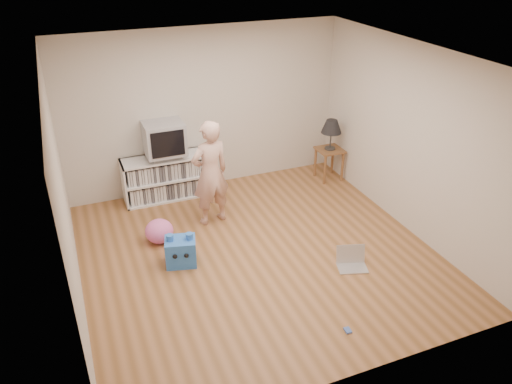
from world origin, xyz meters
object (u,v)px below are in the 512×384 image
Objects in this scene: person at (210,173)px; laptop at (351,261)px; dvd_deck at (166,155)px; crt_tv at (164,138)px; table_lamp at (332,127)px; media_unit at (167,177)px; plush_blue at (181,251)px; side_table at (329,156)px; plush_pink at (159,231)px.

person reaches higher than laptop.
person is (0.42, -0.98, 0.05)m from dvd_deck.
laptop is at bearing -57.23° from crt_tv.
crt_tv reaches higher than table_lamp.
dvd_deck is 2.75m from table_lamp.
table_lamp is at bearing -8.08° from media_unit.
plush_blue is at bearing -98.38° from crt_tv.
dvd_deck is 0.29× the size of person.
dvd_deck is at bearing 172.25° from table_lamp.
plush_blue is (-2.99, -1.48, -0.23)m from side_table.
laptop is 2.62m from plush_pink.
table_lamp is at bearing -7.68° from crt_tv.
media_unit is 2.72× the size of table_lamp.
plush_blue is 0.63m from plush_pink.
plush_blue is (-0.69, -0.87, -0.59)m from person.
laptop is (1.75, -2.73, -0.28)m from media_unit.
plush_pink is (-3.14, -0.86, -0.25)m from side_table.
media_unit is 1.89m from plush_blue.
side_table is 0.53m from table_lamp.
plush_pink is at bearing 162.82° from laptop.
side_table is at bearing -7.75° from dvd_deck.
laptop is at bearing -57.42° from media_unit.
dvd_deck reaches higher than plush_pink.
person is 4.04× the size of plush_pink.
side_table is (2.72, -0.37, -0.32)m from dvd_deck.
media_unit is at bearing -78.72° from person.
table_lamp reaches higher than laptop.
crt_tv is 1.36× the size of laptop.
laptop is (-0.97, -2.35, -0.35)m from side_table.
side_table is 1.24× the size of laptop.
plush_blue is at bearing 39.68° from person.
plush_blue is at bearing 173.99° from laptop.
crt_tv is (0.00, -0.02, 0.67)m from media_unit.
side_table is at bearing -8.08° from media_unit.
media_unit is 2.55× the size of side_table.
media_unit is 2.33× the size of crt_tv.
side_table reaches higher than plush_pink.
table_lamp is at bearing 15.39° from plush_pink.
person reaches higher than plush_blue.
dvd_deck reaches higher than plush_blue.
dvd_deck is at bearing 90.00° from crt_tv.
person is at bearing 16.64° from plush_pink.
media_unit reaches higher than side_table.
dvd_deck is 1.07m from person.
table_lamp is (2.72, -0.37, 0.21)m from dvd_deck.
plush_pink is (-3.14, -0.86, -0.78)m from table_lamp.
plush_pink is (-0.42, -1.23, -0.85)m from crt_tv.
table_lamp reaches higher than plush_pink.
media_unit is 1.17m from person.
table_lamp reaches higher than media_unit.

